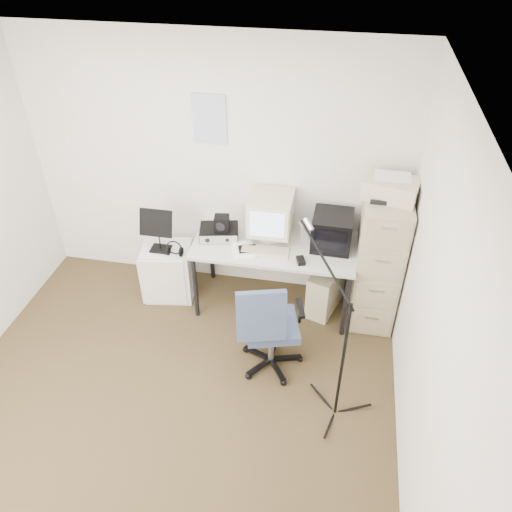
% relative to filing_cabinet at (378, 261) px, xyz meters
% --- Properties ---
extents(floor, '(3.60, 3.60, 0.01)m').
position_rel_filing_cabinet_xyz_m(floor, '(-1.58, -1.48, -0.66)').
color(floor, '#3C321B').
rests_on(floor, ground).
extents(ceiling, '(3.60, 3.60, 0.01)m').
position_rel_filing_cabinet_xyz_m(ceiling, '(-1.58, -1.48, 1.85)').
color(ceiling, white).
rests_on(ceiling, ground).
extents(wall_back, '(3.60, 0.02, 2.50)m').
position_rel_filing_cabinet_xyz_m(wall_back, '(-1.58, 0.32, 0.60)').
color(wall_back, white).
rests_on(wall_back, ground).
extents(wall_right, '(0.02, 3.60, 2.50)m').
position_rel_filing_cabinet_xyz_m(wall_right, '(0.22, -1.48, 0.60)').
color(wall_right, white).
rests_on(wall_right, ground).
extents(wall_calendar, '(0.30, 0.02, 0.44)m').
position_rel_filing_cabinet_xyz_m(wall_calendar, '(-1.60, 0.31, 1.10)').
color(wall_calendar, white).
rests_on(wall_calendar, wall_back).
extents(filing_cabinet, '(0.40, 0.60, 1.30)m').
position_rel_filing_cabinet_xyz_m(filing_cabinet, '(0.00, 0.00, 0.00)').
color(filing_cabinet, gray).
rests_on(filing_cabinet, floor).
extents(printer, '(0.49, 0.39, 0.17)m').
position_rel_filing_cabinet_xyz_m(printer, '(0.00, 0.02, 0.73)').
color(printer, beige).
rests_on(printer, filing_cabinet).
extents(desk, '(1.50, 0.70, 0.73)m').
position_rel_filing_cabinet_xyz_m(desk, '(-0.95, -0.03, -0.29)').
color(desk, beige).
rests_on(desk, floor).
extents(crt_monitor, '(0.39, 0.41, 0.43)m').
position_rel_filing_cabinet_xyz_m(crt_monitor, '(-1.01, 0.09, 0.30)').
color(crt_monitor, beige).
rests_on(crt_monitor, desk).
extents(crt_tv, '(0.36, 0.38, 0.32)m').
position_rel_filing_cabinet_xyz_m(crt_tv, '(-0.44, 0.05, 0.24)').
color(crt_tv, black).
rests_on(crt_tv, desk).
extents(desk_speaker, '(0.11, 0.11, 0.16)m').
position_rel_filing_cabinet_xyz_m(desk_speaker, '(-0.70, 0.12, 0.16)').
color(desk_speaker, beige).
rests_on(desk_speaker, desk).
extents(keyboard, '(0.45, 0.17, 0.02)m').
position_rel_filing_cabinet_xyz_m(keyboard, '(-1.02, -0.18, 0.09)').
color(keyboard, beige).
rests_on(keyboard, desk).
extents(mouse, '(0.10, 0.13, 0.03)m').
position_rel_filing_cabinet_xyz_m(mouse, '(-0.68, -0.26, 0.10)').
color(mouse, black).
rests_on(mouse, desk).
extents(radio_receiver, '(0.40, 0.32, 0.10)m').
position_rel_filing_cabinet_xyz_m(radio_receiver, '(-1.48, -0.00, 0.13)').
color(radio_receiver, black).
rests_on(radio_receiver, desk).
extents(radio_speaker, '(0.15, 0.14, 0.13)m').
position_rel_filing_cabinet_xyz_m(radio_speaker, '(-1.45, -0.02, 0.25)').
color(radio_speaker, black).
rests_on(radio_speaker, radio_receiver).
extents(papers, '(0.27, 0.31, 0.02)m').
position_rel_filing_cabinet_xyz_m(papers, '(-1.21, -0.18, 0.09)').
color(papers, white).
rests_on(papers, desk).
extents(pc_tower, '(0.36, 0.54, 0.46)m').
position_rel_filing_cabinet_xyz_m(pc_tower, '(-0.44, 0.02, -0.42)').
color(pc_tower, beige).
rests_on(pc_tower, floor).
extents(office_chair, '(0.68, 0.68, 0.96)m').
position_rel_filing_cabinet_xyz_m(office_chair, '(-0.85, -0.81, -0.17)').
color(office_chair, '#3C4465').
rests_on(office_chair, floor).
extents(side_cart, '(0.52, 0.44, 0.58)m').
position_rel_filing_cabinet_xyz_m(side_cart, '(-2.00, -0.07, -0.36)').
color(side_cart, silver).
rests_on(side_cart, floor).
extents(music_stand, '(0.35, 0.27, 0.46)m').
position_rel_filing_cabinet_xyz_m(music_stand, '(-2.04, -0.10, 0.15)').
color(music_stand, black).
rests_on(music_stand, side_cart).
extents(headphones, '(0.22, 0.22, 0.03)m').
position_rel_filing_cabinet_xyz_m(headphones, '(-1.88, -0.16, -0.02)').
color(headphones, black).
rests_on(headphones, side_cart).
extents(mic_stand, '(0.03, 0.03, 1.52)m').
position_rel_filing_cabinet_xyz_m(mic_stand, '(-0.26, -1.21, 0.11)').
color(mic_stand, black).
rests_on(mic_stand, floor).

